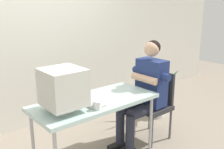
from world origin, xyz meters
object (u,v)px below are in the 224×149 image
at_px(desk_mug, 97,105).
at_px(potted_plant, 157,94).
at_px(keyboard, 88,101).
at_px(person_seated, 145,90).
at_px(crt_monitor, 64,88).
at_px(desk, 96,105).
at_px(office_chair, 155,101).

bearing_deg(desk_mug, potted_plant, 19.89).
height_order(keyboard, desk_mug, desk_mug).
bearing_deg(person_seated, crt_monitor, -179.90).
bearing_deg(desk, desk_mug, -122.50).
height_order(crt_monitor, office_chair, crt_monitor).
xyz_separation_m(office_chair, potted_plant, (0.54, 0.41, -0.13)).
xyz_separation_m(keyboard, desk_mug, (-0.03, -0.21, 0.03)).
height_order(person_seated, potted_plant, person_seated).
relative_size(keyboard, person_seated, 0.32).
bearing_deg(desk_mug, person_seated, 11.47).
bearing_deg(crt_monitor, office_chair, 0.09).
height_order(office_chair, desk_mug, office_chair).
relative_size(person_seated, desk_mug, 15.01).
distance_m(office_chair, desk_mug, 1.16).
xyz_separation_m(keyboard, potted_plant, (1.61, 0.39, -0.38)).
bearing_deg(desk_mug, crt_monitor, 146.00).
xyz_separation_m(crt_monitor, office_chair, (1.37, 0.00, -0.49)).
bearing_deg(person_seated, office_chair, -0.00).
distance_m(desk, potted_plant, 1.58).
relative_size(crt_monitor, keyboard, 0.99).
xyz_separation_m(person_seated, desk_mug, (-0.90, -0.18, 0.08)).
height_order(desk, person_seated, person_seated).
distance_m(crt_monitor, desk_mug, 0.38).
bearing_deg(crt_monitor, desk, 6.13).
bearing_deg(keyboard, desk, 7.19).
bearing_deg(desk_mug, keyboard, 80.74).
bearing_deg(potted_plant, person_seated, -151.01).
xyz_separation_m(keyboard, office_chair, (1.07, -0.03, -0.26)).
height_order(crt_monitor, person_seated, person_seated).
distance_m(desk, person_seated, 0.76).
bearing_deg(potted_plant, office_chair, -142.80).
height_order(keyboard, office_chair, office_chair).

